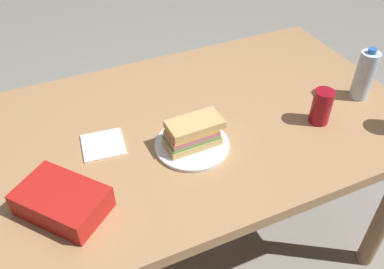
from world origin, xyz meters
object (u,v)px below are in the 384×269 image
object	(u,v)px
soda_can_red	(321,107)
water_bottle_tall	(364,75)
dining_table	(192,143)
paper_plate	(192,145)
sandwich	(193,133)
chip_bag	(62,201)

from	to	relation	value
soda_can_red	water_bottle_tall	xyz separation A→B (m)	(0.22, 0.06, 0.03)
dining_table	paper_plate	distance (m)	0.16
paper_plate	water_bottle_tall	world-z (taller)	water_bottle_tall
dining_table	soda_can_red	size ratio (longest dim) A/B	12.42
dining_table	sandwich	bearing A→B (deg)	-112.85
dining_table	water_bottle_tall	bearing A→B (deg)	-10.75
dining_table	sandwich	xyz separation A→B (m)	(-0.05, -0.11, 0.15)
soda_can_red	chip_bag	world-z (taller)	soda_can_red
dining_table	chip_bag	size ratio (longest dim) A/B	6.59
sandwich	water_bottle_tall	bearing A→B (deg)	-0.44
sandwich	soda_can_red	size ratio (longest dim) A/B	1.51
paper_plate	chip_bag	size ratio (longest dim) A/B	1.03
dining_table	soda_can_red	bearing A→B (deg)	-23.89
soda_can_red	water_bottle_tall	bearing A→B (deg)	14.28
dining_table	water_bottle_tall	world-z (taller)	water_bottle_tall
soda_can_red	chip_bag	distance (m)	0.86
sandwich	dining_table	bearing A→B (deg)	67.15
paper_plate	chip_bag	distance (m)	0.43
soda_can_red	chip_bag	xyz separation A→B (m)	(-0.86, -0.03, -0.03)
paper_plate	soda_can_red	xyz separation A→B (m)	(0.44, -0.06, 0.06)
soda_can_red	chip_bag	size ratio (longest dim) A/B	0.53
sandwich	water_bottle_tall	size ratio (longest dim) A/B	0.94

